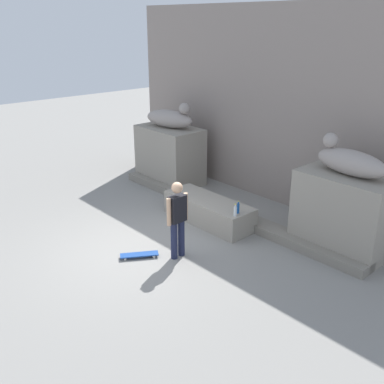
# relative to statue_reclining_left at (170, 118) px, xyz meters

# --- Properties ---
(ground_plane) EXTENTS (40.00, 40.00, 0.00)m
(ground_plane) POSITION_rel_statue_reclining_left_xyz_m (2.89, -3.27, -1.98)
(ground_plane) COLOR gray
(facade_wall) EXTENTS (10.71, 0.60, 5.11)m
(facade_wall) POSITION_rel_statue_reclining_left_xyz_m (2.89, 1.40, 0.57)
(facade_wall) COLOR gray
(facade_wall) RESTS_ON ground_plane
(pedestal_left) EXTENTS (1.99, 1.21, 1.70)m
(pedestal_left) POSITION_rel_statue_reclining_left_xyz_m (-0.04, -0.01, -1.13)
(pedestal_left) COLOR gray
(pedestal_left) RESTS_ON ground_plane
(pedestal_right) EXTENTS (1.99, 1.21, 1.70)m
(pedestal_right) POSITION_rel_statue_reclining_left_xyz_m (5.82, -0.01, -1.13)
(pedestal_right) COLOR gray
(pedestal_right) RESTS_ON ground_plane
(statue_reclining_left) EXTENTS (1.69, 0.93, 0.78)m
(statue_reclining_left) POSITION_rel_statue_reclining_left_xyz_m (0.00, 0.00, 0.00)
(statue_reclining_left) COLOR #9E948D
(statue_reclining_left) RESTS_ON pedestal_left
(statue_reclining_right) EXTENTS (1.64, 0.69, 0.78)m
(statue_reclining_right) POSITION_rel_statue_reclining_left_xyz_m (5.79, -0.01, 0.00)
(statue_reclining_right) COLOR #9E948D
(statue_reclining_right) RESTS_ON pedestal_right
(ledge_block) EXTENTS (2.42, 0.86, 0.59)m
(ledge_block) POSITION_rel_statue_reclining_left_xyz_m (2.89, -1.20, -1.69)
(ledge_block) COLOR gray
(ledge_block) RESTS_ON ground_plane
(skater) EXTENTS (0.23, 0.54, 1.67)m
(skater) POSITION_rel_statue_reclining_left_xyz_m (3.73, -2.90, -1.06)
(skater) COLOR #1E233F
(skater) RESTS_ON ground_plane
(skateboard) EXTENTS (0.59, 0.79, 0.08)m
(skateboard) POSITION_rel_statue_reclining_left_xyz_m (3.22, -3.53, -1.92)
(skateboard) COLOR navy
(skateboard) RESTS_ON ground_plane
(bottle_clear) EXTENTS (0.07, 0.07, 0.29)m
(bottle_clear) POSITION_rel_statue_reclining_left_xyz_m (3.99, -1.44, -1.28)
(bottle_clear) COLOR silver
(bottle_clear) RESTS_ON ledge_block
(bottle_blue) EXTENTS (0.06, 0.06, 0.30)m
(bottle_blue) POSITION_rel_statue_reclining_left_xyz_m (3.93, -1.29, -1.27)
(bottle_blue) COLOR #194C99
(bottle_blue) RESTS_ON ledge_block
(stair_step) EXTENTS (7.85, 0.50, 0.21)m
(stair_step) POSITION_rel_statue_reclining_left_xyz_m (2.89, -0.63, -1.88)
(stair_step) COLOR gray
(stair_step) RESTS_ON ground_plane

